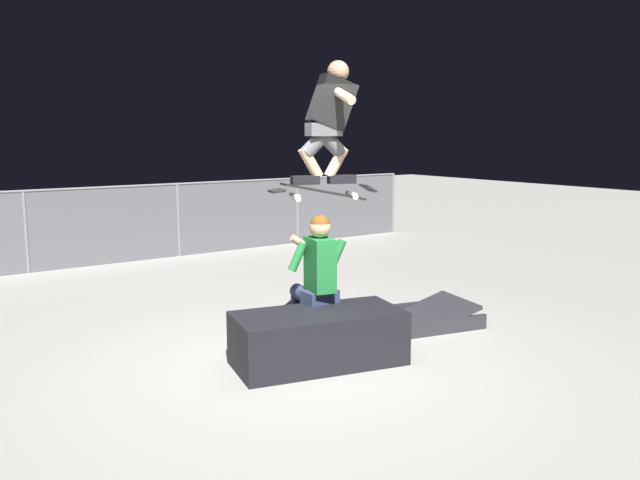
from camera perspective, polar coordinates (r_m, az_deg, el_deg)
The scene contains 7 objects.
ground_plane at distance 6.09m, azimuth -1.58°, elevation -10.52°, with size 40.00×40.00×0.00m, color gray.
ledge_box_main at distance 5.96m, azimuth -0.14°, elevation -8.51°, with size 1.51×0.70×0.48m, color black.
person_sitting_on_ledge at distance 6.25m, azimuth -0.37°, elevation -3.03°, with size 0.59×0.78×1.32m.
skateboard at distance 6.12m, azimuth 0.31°, elevation 4.20°, with size 1.03×0.47×0.18m.
skater_airborne at distance 6.12m, azimuth 0.83°, elevation 10.64°, with size 0.64×0.87×1.12m.
kicker_ramp at distance 7.27m, azimuth 9.00°, elevation -6.87°, with size 1.16×0.97×0.34m.
fence_back at distance 10.92m, azimuth -17.99°, elevation 1.44°, with size 12.05×0.05×1.24m.
Camera 1 is at (-3.17, -4.78, 2.06)m, focal length 36.88 mm.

